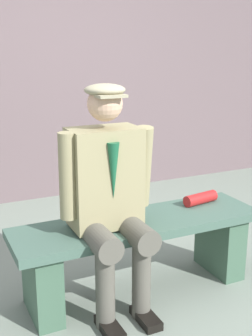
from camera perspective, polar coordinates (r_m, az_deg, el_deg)
The scene contains 5 objects.
ground_plane at distance 3.01m, azimuth 1.66°, elevation -15.49°, with size 30.00×30.00×0.00m, color gray.
bench at distance 2.85m, azimuth 1.71°, elevation -9.88°, with size 1.61×0.46×0.49m.
seated_man at distance 2.56m, azimuth -2.24°, elevation -2.95°, with size 0.59×0.57×1.35m.
rolled_magazine at distance 3.09m, azimuth 9.61°, elevation -3.90°, with size 0.08×0.08×0.25m, color #B21E1E.
stadium_wall at distance 4.66m, azimuth -10.68°, elevation 9.44°, with size 12.00×0.24×2.16m, color #665458.
Camera 1 is at (1.18, 2.30, 1.55)m, focal length 47.17 mm.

